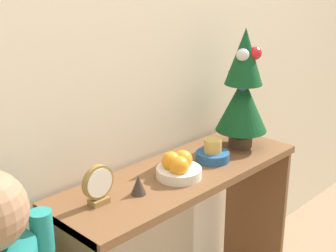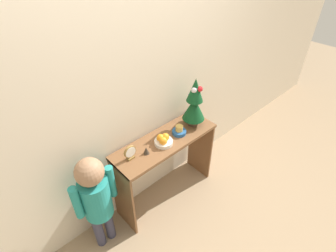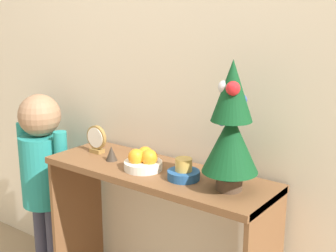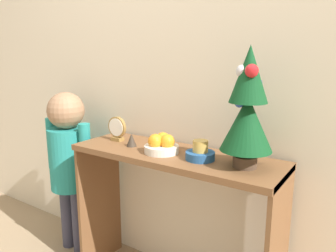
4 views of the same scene
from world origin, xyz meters
name	(u,v)px [view 1 (image 1 of 4)]	position (x,y,z in m)	size (l,w,h in m)	color
back_wall	(140,41)	(0.00, 0.40, 1.25)	(7.00, 0.05, 2.50)	beige
console_table	(181,215)	(0.00, 0.18, 0.59)	(1.07, 0.36, 0.78)	brown
mini_tree	(243,89)	(0.36, 0.17, 1.04)	(0.22, 0.22, 0.51)	#4C3828
fruit_bowl	(178,167)	(-0.05, 0.15, 0.82)	(0.17, 0.17, 0.09)	silver
singing_bowl	(213,153)	(0.16, 0.16, 0.81)	(0.13, 0.13, 0.09)	#235189
desk_clock	(98,185)	(-0.38, 0.20, 0.85)	(0.12, 0.04, 0.14)	olive
figurine	(138,185)	(-0.25, 0.15, 0.82)	(0.05, 0.05, 0.07)	#382D23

